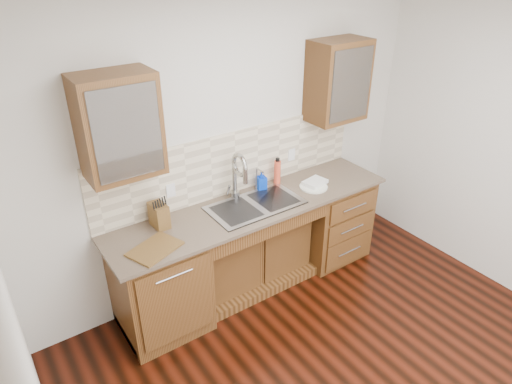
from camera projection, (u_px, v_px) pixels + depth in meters
wall_back at (231, 145)px, 4.11m from camera, size 4.00×0.10×2.70m
base_cabinet_left at (160, 285)px, 3.81m from camera, size 0.70×0.62×0.88m
base_cabinet_center at (248, 250)px, 4.40m from camera, size 1.20×0.44×0.70m
base_cabinet_right at (329, 217)px, 4.76m from camera, size 0.70×0.62×0.88m
countertop at (254, 206)px, 4.06m from camera, size 2.70×0.65×0.03m
backsplash at (235, 162)px, 4.13m from camera, size 2.70×0.02×0.59m
sink at (255, 214)px, 4.08m from camera, size 0.84×0.46×0.19m
faucet at (234, 178)px, 4.07m from camera, size 0.04×0.04×0.40m
filter_tap at (257, 178)px, 4.24m from camera, size 0.02×0.02×0.24m
upper_cabinet_left at (119, 126)px, 3.20m from camera, size 0.55×0.34×0.75m
upper_cabinet_right at (338, 81)px, 4.25m from camera, size 0.55×0.34×0.75m
outlet_left at (171, 190)px, 3.84m from camera, size 0.08×0.01×0.12m
outlet_right at (291, 155)px, 4.49m from camera, size 0.08×0.01×0.12m
soap_bottle at (261, 180)px, 4.26m from camera, size 0.10×0.10×0.19m
water_bottle at (277, 172)px, 4.35m from camera, size 0.07×0.07×0.24m
plate at (313, 187)px, 4.33m from camera, size 0.34×0.34×0.01m
dish_towel at (315, 182)px, 4.36m from camera, size 0.24×0.20×0.03m
knife_block at (159, 215)px, 3.70m from camera, size 0.12×0.19×0.20m
cutting_board at (155, 249)px, 3.45m from camera, size 0.45×0.39×0.02m
cup_left_a at (106, 136)px, 3.17m from camera, size 0.13×0.13×0.10m
cup_left_b at (140, 129)px, 3.30m from camera, size 0.11×0.11×0.09m
cup_right_a at (327, 89)px, 4.21m from camera, size 0.14×0.14×0.09m
cup_right_b at (349, 84)px, 4.35m from camera, size 0.11×0.11×0.08m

